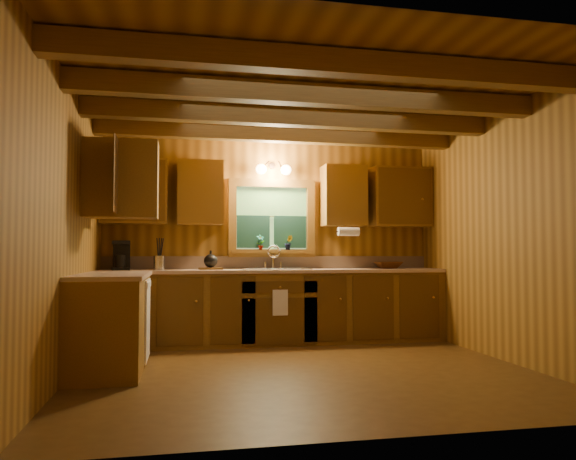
% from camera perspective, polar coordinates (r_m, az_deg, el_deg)
% --- Properties ---
extents(room, '(4.20, 4.20, 4.20)m').
position_cam_1_polar(room, '(5.08, 1.76, -0.17)').
color(room, '#4B3112').
rests_on(room, ground).
extents(ceiling_beams, '(4.20, 2.54, 0.18)m').
position_cam_1_polar(ceiling_beams, '(5.27, 1.74, 12.88)').
color(ceiling_beams, brown).
rests_on(ceiling_beams, room).
extents(base_cabinets, '(4.20, 2.22, 0.86)m').
position_cam_1_polar(base_cabinets, '(6.30, -5.33, -8.55)').
color(base_cabinets, brown).
rests_on(base_cabinets, ground).
extents(countertop, '(4.20, 2.24, 0.04)m').
position_cam_1_polar(countertop, '(6.27, -5.20, -4.45)').
color(countertop, tan).
rests_on(countertop, base_cabinets).
extents(backsplash, '(4.20, 0.02, 0.16)m').
position_cam_1_polar(backsplash, '(6.93, -1.75, -3.46)').
color(backsplash, tan).
rests_on(backsplash, room).
extents(dishwasher_panel, '(0.02, 0.60, 0.80)m').
position_cam_1_polar(dishwasher_panel, '(5.67, -14.67, -9.14)').
color(dishwasher_panel, white).
rests_on(dishwasher_panel, base_cabinets).
extents(upper_cabinets, '(4.19, 1.77, 0.78)m').
position_cam_1_polar(upper_cabinets, '(6.44, -6.03, 4.16)').
color(upper_cabinets, brown).
rests_on(upper_cabinets, room).
extents(window, '(1.12, 0.08, 1.00)m').
position_cam_1_polar(window, '(6.92, -1.72, 1.09)').
color(window, brown).
rests_on(window, room).
extents(window_sill, '(1.06, 0.14, 0.04)m').
position_cam_1_polar(window_sill, '(6.86, -1.66, -2.29)').
color(window_sill, brown).
rests_on(window_sill, room).
extents(wall_sconce, '(0.45, 0.21, 0.17)m').
position_cam_1_polar(wall_sconce, '(6.87, -1.55, 6.45)').
color(wall_sconce, black).
rests_on(wall_sconce, room).
extents(paper_towel_roll, '(0.27, 0.11, 0.11)m').
position_cam_1_polar(paper_towel_roll, '(6.80, 6.42, -0.17)').
color(paper_towel_roll, white).
rests_on(paper_towel_roll, upper_cabinets).
extents(dish_towel, '(0.18, 0.01, 0.30)m').
position_cam_1_polar(dish_towel, '(6.34, -0.83, -7.70)').
color(dish_towel, white).
rests_on(dish_towel, base_cabinets).
extents(sink, '(0.82, 0.48, 0.43)m').
position_cam_1_polar(sink, '(6.65, -1.35, -4.56)').
color(sink, silver).
rests_on(sink, countertop).
extents(coffee_maker, '(0.19, 0.25, 0.34)m').
position_cam_1_polar(coffee_maker, '(6.63, -17.28, -2.61)').
color(coffee_maker, black).
rests_on(coffee_maker, countertop).
extents(utensil_crock, '(0.13, 0.13, 0.38)m').
position_cam_1_polar(utensil_crock, '(6.58, -13.50, -3.32)').
color(utensil_crock, silver).
rests_on(utensil_crock, countertop).
extents(cutting_board, '(0.29, 0.22, 0.02)m').
position_cam_1_polar(cutting_board, '(6.55, -8.20, -4.08)').
color(cutting_board, '#503311').
rests_on(cutting_board, countertop).
extents(teakettle, '(0.16, 0.16, 0.21)m').
position_cam_1_polar(teakettle, '(6.54, -8.20, -3.25)').
color(teakettle, black).
rests_on(teakettle, cutting_board).
extents(wicker_basket, '(0.39, 0.39, 0.09)m').
position_cam_1_polar(wicker_basket, '(7.11, 10.59, -3.68)').
color(wicker_basket, '#48230C').
rests_on(wicker_basket, countertop).
extents(potted_plant_left, '(0.12, 0.09, 0.20)m').
position_cam_1_polar(potted_plant_left, '(6.83, -2.93, -1.29)').
color(potted_plant_left, '#503311').
rests_on(potted_plant_left, window_sill).
extents(potted_plant_right, '(0.11, 0.09, 0.19)m').
position_cam_1_polar(potted_plant_right, '(6.89, 0.07, -1.35)').
color(potted_plant_right, '#503311').
rests_on(potted_plant_right, window_sill).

